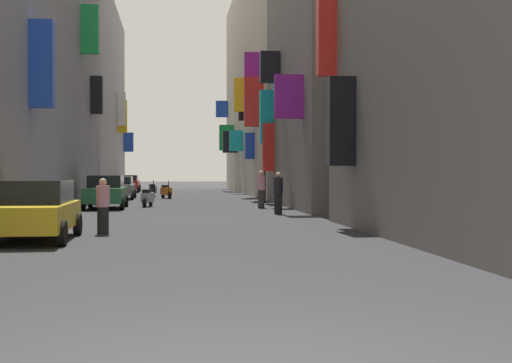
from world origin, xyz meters
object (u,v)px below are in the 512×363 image
object	(u,v)px
pedestrian_near_right	(103,206)
scooter_orange	(166,191)
parked_car_red	(128,183)
traffic_light_near_corner	(265,147)
parked_car_green	(106,191)
parked_car_yellow	(37,209)
pedestrian_near_left	(261,189)
pedestrian_crossing	(278,193)
scooter_black	(153,190)
scooter_silver	(148,197)
parked_car_grey	(119,187)

from	to	relation	value
pedestrian_near_right	scooter_orange	bearing A→B (deg)	86.09
parked_car_red	traffic_light_near_corner	distance (m)	20.90
parked_car_green	parked_car_yellow	bearing A→B (deg)	-91.42
parked_car_green	traffic_light_near_corner	size ratio (longest dim) A/B	0.88
scooter_orange	traffic_light_near_corner	distance (m)	8.68
parked_car_yellow	traffic_light_near_corner	distance (m)	20.57
traffic_light_near_corner	pedestrian_near_left	bearing A→B (deg)	-100.01
parked_car_green	parked_car_yellow	size ratio (longest dim) A/B	1.01
pedestrian_crossing	scooter_black	bearing A→B (deg)	106.43
pedestrian_crossing	parked_car_green	bearing A→B (deg)	145.60
pedestrian_crossing	pedestrian_near_left	world-z (taller)	pedestrian_near_left
parked_car_red	scooter_orange	bearing A→B (deg)	-75.86
parked_car_yellow	pedestrian_near_left	xyz separation A→B (m)	(7.62, 13.57, 0.09)
scooter_orange	traffic_light_near_corner	world-z (taller)	traffic_light_near_corner
scooter_black	pedestrian_near_right	xyz separation A→B (m)	(-0.67, -26.45, 0.31)
parked_car_green	parked_car_yellow	xyz separation A→B (m)	(-0.35, -14.21, -0.01)
parked_car_red	scooter_silver	distance (m)	22.18
parked_car_yellow	traffic_light_near_corner	size ratio (longest dim) A/B	0.87
parked_car_green	pedestrian_near_left	world-z (taller)	pedestrian_near_left
parked_car_grey	pedestrian_near_left	xyz separation A→B (m)	(7.44, -11.00, 0.15)
pedestrian_crossing	pedestrian_near_right	size ratio (longest dim) A/B	1.10
scooter_black	pedestrian_near_left	distance (m)	15.44
pedestrian_near_left	parked_car_grey	bearing A→B (deg)	124.08
parked_car_grey	pedestrian_crossing	xyz separation A→B (m)	(7.54, -15.39, 0.12)
parked_car_red	pedestrian_near_left	size ratio (longest dim) A/B	2.33
parked_car_yellow	pedestrian_near_right	size ratio (longest dim) A/B	2.52
scooter_silver	traffic_light_near_corner	world-z (taller)	traffic_light_near_corner
traffic_light_near_corner	parked_car_yellow	bearing A→B (deg)	-114.58
parked_car_yellow	parked_car_red	bearing A→B (deg)	90.16
scooter_orange	scooter_black	distance (m)	3.30
scooter_black	pedestrian_near_right	size ratio (longest dim) A/B	1.26
parked_car_grey	scooter_orange	distance (m)	2.93
parked_car_red	scooter_black	distance (m)	9.76
scooter_silver	parked_car_grey	bearing A→B (deg)	102.77
parked_car_green	traffic_light_near_corner	distance (m)	9.53
parked_car_red	scooter_orange	xyz separation A→B (m)	(3.19, -12.65, -0.28)
scooter_silver	scooter_black	xyz separation A→B (m)	(-0.08, 12.56, 0.00)
parked_car_grey	scooter_black	size ratio (longest dim) A/B	2.11
parked_car_green	scooter_orange	size ratio (longest dim) A/B	2.21
parked_car_yellow	pedestrian_near_right	bearing A→B (deg)	46.30
parked_car_red	parked_car_grey	size ratio (longest dim) A/B	0.99
parked_car_red	pedestrian_near_left	distance (m)	25.14
scooter_silver	scooter_black	world-z (taller)	same
scooter_orange	traffic_light_near_corner	xyz separation A→B (m)	(5.42, -6.25, 2.61)
parked_car_grey	traffic_light_near_corner	xyz separation A→B (m)	(8.33, -5.97, 2.33)
traffic_light_near_corner	scooter_black	bearing A→B (deg)	123.97
parked_car_red	pedestrian_crossing	size ratio (longest dim) A/B	2.40
scooter_orange	pedestrian_near_right	size ratio (longest dim) A/B	1.16
parked_car_red	pedestrian_crossing	world-z (taller)	pedestrian_crossing
parked_car_red	scooter_black	size ratio (longest dim) A/B	2.09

